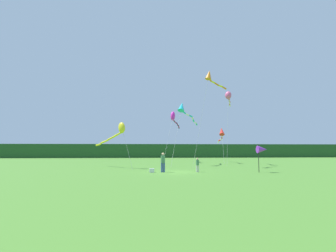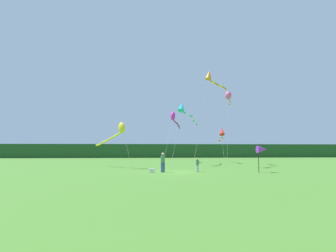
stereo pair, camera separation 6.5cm
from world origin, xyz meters
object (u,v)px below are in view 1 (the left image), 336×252
person_adult (163,161)px  kite_red (221,133)px  person_child (197,164)px  kite_yellow (118,131)px  cooler_box (152,170)px  kite_orange (210,77)px  kite_rainbow (228,96)px  kite_cyan (184,109)px  banner_flag_pole (262,150)px  kite_magenta (173,117)px

person_adult → kite_red: bearing=57.6°
person_child → kite_yellow: size_ratio=0.20×
cooler_box → kite_orange: bearing=45.0°
cooler_box → kite_rainbow: bearing=47.8°
cooler_box → kite_yellow: 8.18m
cooler_box → kite_orange: (7.31, 7.30, 10.82)m
kite_cyan → kite_yellow: (-8.24, -5.07, -3.31)m
banner_flag_pole → kite_red: size_ratio=0.28×
person_child → kite_cyan: (0.37, 11.18, 6.75)m
person_adult → kite_cyan: 13.41m
kite_magenta → kite_red: (7.06, -2.96, -2.72)m
person_adult → kite_cyan: kite_cyan is taller
kite_red → person_adult: bearing=-122.4°
kite_orange → kite_red: kite_orange is taller
cooler_box → person_child: bearing=0.5°
kite_cyan → kite_yellow: kite_cyan is taller
person_adult → kite_red: (10.05, 15.81, 3.56)m
cooler_box → kite_red: bearing=55.1°
kite_cyan → kite_red: 8.48m
person_child → banner_flag_pole: (5.85, -0.86, 1.34)m
kite_orange → kite_magenta: kite_orange is taller
person_adult → kite_magenta: 20.02m
person_child → banner_flag_pole: size_ratio=0.51×
person_child → kite_magenta: kite_magenta is taller
cooler_box → banner_flag_pole: size_ratio=0.17×
person_adult → kite_rainbow: size_ratio=0.17×
person_child → kite_red: kite_red is taller
person_adult → cooler_box: (-1.01, -0.03, -0.82)m
person_adult → kite_red: 19.07m
banner_flag_pole → kite_cyan: (-5.48, 12.04, 5.40)m
kite_rainbow → cooler_box: bearing=-132.2°
kite_red → kite_rainbow: 6.15m
kite_cyan → kite_magenta: (-0.58, 7.59, -0.20)m
person_child → cooler_box: person_child is taller
kite_cyan → kite_magenta: bearing=94.4°
person_child → banner_flag_pole: banner_flag_pole is taller
kite_magenta → kite_red: bearing=-22.8°
banner_flag_pole → kite_orange: (-2.75, 8.12, 8.93)m
person_child → kite_red: bearing=66.6°
banner_flag_pole → kite_cyan: size_ratio=0.28×
cooler_box → kite_magenta: 20.50m
person_child → cooler_box: size_ratio=2.91×
kite_cyan → person_adult: bearing=-107.7°
kite_yellow → kite_magenta: bearing=58.8°
cooler_box → banner_flag_pole: (10.06, -0.82, 1.89)m
kite_orange → kite_rainbow: 6.40m
person_child → kite_orange: 12.96m
person_adult → kite_cyan: (3.58, 11.18, 6.48)m
kite_magenta → kite_cyan: bearing=-85.6°
kite_orange → kite_magenta: size_ratio=1.39×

